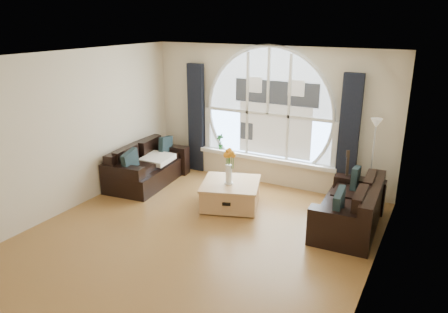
% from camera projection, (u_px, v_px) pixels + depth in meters
% --- Properties ---
extents(ground, '(5.00, 5.50, 0.01)m').
position_uv_depth(ground, '(196.00, 238.00, 6.50)').
color(ground, brown).
rests_on(ground, ground).
extents(ceiling, '(5.00, 5.50, 0.01)m').
position_uv_depth(ceiling, '(192.00, 57.00, 5.65)').
color(ceiling, silver).
rests_on(ceiling, ground).
extents(wall_back, '(5.00, 0.01, 2.70)m').
position_uv_depth(wall_back, '(269.00, 116.00, 8.37)').
color(wall_back, beige).
rests_on(wall_back, ground).
extents(wall_front, '(5.00, 0.01, 2.70)m').
position_uv_depth(wall_front, '(29.00, 238.00, 3.77)').
color(wall_front, beige).
rests_on(wall_front, ground).
extents(wall_left, '(0.01, 5.50, 2.70)m').
position_uv_depth(wall_left, '(69.00, 132.00, 7.20)').
color(wall_left, beige).
rests_on(wall_left, ground).
extents(wall_right, '(0.01, 5.50, 2.70)m').
position_uv_depth(wall_right, '(377.00, 185.00, 4.95)').
color(wall_right, beige).
rests_on(wall_right, ground).
extents(attic_slope, '(0.92, 5.50, 0.72)m').
position_uv_depth(attic_slope, '(359.00, 98.00, 4.77)').
color(attic_slope, silver).
rests_on(attic_slope, ground).
extents(arched_window, '(2.60, 0.06, 2.15)m').
position_uv_depth(arched_window, '(268.00, 102.00, 8.26)').
color(arched_window, silver).
rests_on(arched_window, wall_back).
extents(window_sill, '(2.90, 0.22, 0.08)m').
position_uv_depth(window_sill, '(265.00, 158.00, 8.55)').
color(window_sill, white).
rests_on(window_sill, wall_back).
extents(window_frame, '(2.76, 0.08, 2.15)m').
position_uv_depth(window_frame, '(268.00, 103.00, 8.24)').
color(window_frame, white).
rests_on(window_frame, wall_back).
extents(neighbor_house, '(1.70, 0.02, 1.50)m').
position_uv_depth(neighbor_house, '(275.00, 110.00, 8.22)').
color(neighbor_house, silver).
rests_on(neighbor_house, wall_back).
extents(curtain_left, '(0.35, 0.12, 2.30)m').
position_uv_depth(curtain_left, '(196.00, 118.00, 9.06)').
color(curtain_left, black).
rests_on(curtain_left, ground).
extents(curtain_right, '(0.35, 0.12, 2.30)m').
position_uv_depth(curtain_right, '(349.00, 138.00, 7.61)').
color(curtain_right, black).
rests_on(curtain_right, ground).
extents(sofa_left, '(1.05, 1.81, 0.77)m').
position_uv_depth(sofa_left, '(148.00, 164.00, 8.53)').
color(sofa_left, black).
rests_on(sofa_left, ground).
extents(sofa_right, '(0.93, 1.74, 0.76)m').
position_uv_depth(sofa_right, '(350.00, 204.00, 6.71)').
color(sofa_right, black).
rests_on(sofa_right, ground).
extents(coffee_chest, '(1.25, 1.25, 0.48)m').
position_uv_depth(coffee_chest, '(231.00, 193.00, 7.55)').
color(coffee_chest, tan).
rests_on(coffee_chest, ground).
extents(throw_blanket, '(0.56, 0.56, 0.10)m').
position_uv_depth(throw_blanket, '(157.00, 159.00, 8.54)').
color(throw_blanket, silver).
rests_on(throw_blanket, sofa_left).
extents(vase_flowers, '(0.24, 0.24, 0.70)m').
position_uv_depth(vase_flowers, '(229.00, 163.00, 7.30)').
color(vase_flowers, white).
rests_on(vase_flowers, coffee_chest).
extents(floor_lamp, '(0.24, 0.24, 1.60)m').
position_uv_depth(floor_lamp, '(372.00, 164.00, 7.34)').
color(floor_lamp, '#B2B2B2').
rests_on(floor_lamp, ground).
extents(guitar, '(0.42, 0.34, 1.06)m').
position_uv_depth(guitar, '(347.00, 178.00, 7.46)').
color(guitar, brown).
rests_on(guitar, ground).
extents(potted_plant, '(0.19, 0.15, 0.32)m').
position_uv_depth(potted_plant, '(220.00, 142.00, 8.95)').
color(potted_plant, '#1E6023').
rests_on(potted_plant, window_sill).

